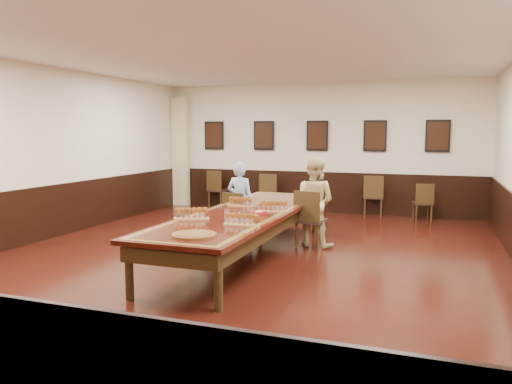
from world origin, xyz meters
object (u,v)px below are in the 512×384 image
at_px(spare_chair_b, 270,192).
at_px(person_woman, 314,202).
at_px(carved_platter, 194,235).
at_px(person_man, 240,201).
at_px(spare_chair_a, 219,189).
at_px(spare_chair_c, 373,196).
at_px(conference_table, 245,220).
at_px(chair_woman, 311,219).
at_px(spare_chair_d, 423,202).
at_px(chair_man, 238,216).

bearing_deg(spare_chair_b, person_woman, 117.03).
bearing_deg(carved_platter, person_man, 102.20).
bearing_deg(person_woman, spare_chair_a, -37.83).
bearing_deg(person_woman, carved_platter, 86.28).
relative_size(spare_chair_a, spare_chair_b, 1.02).
xyz_separation_m(person_woman, carved_platter, (-0.70, -3.19, -0.01)).
bearing_deg(person_man, person_woman, -174.88).
distance_m(spare_chair_a, carved_platter, 7.35).
bearing_deg(spare_chair_b, spare_chair_c, -178.47).
relative_size(spare_chair_c, carved_platter, 1.53).
xyz_separation_m(spare_chair_a, conference_table, (2.63, -4.83, 0.12)).
distance_m(chair_woman, spare_chair_d, 3.84).
bearing_deg(spare_chair_a, chair_man, 129.00).
height_order(chair_woman, person_woman, person_woman).
relative_size(person_man, person_woman, 0.93).
xyz_separation_m(spare_chair_b, conference_table, (1.11, -4.62, 0.13)).
bearing_deg(spare_chair_d, spare_chair_c, -26.87).
distance_m(spare_chair_a, spare_chair_c, 4.04).
height_order(person_man, carved_platter, person_man).
bearing_deg(chair_man, person_woman, -170.97).
bearing_deg(spare_chair_c, person_woman, 73.68).
xyz_separation_m(spare_chair_b, spare_chair_d, (3.66, -0.09, -0.05)).
height_order(chair_man, chair_woman, chair_woman).
distance_m(chair_woman, spare_chair_a, 5.06).
xyz_separation_m(spare_chair_a, spare_chair_b, (1.52, -0.21, -0.01)).
relative_size(chair_woman, spare_chair_b, 1.04).
distance_m(chair_woman, spare_chair_b, 4.00).
distance_m(spare_chair_d, conference_table, 5.20).
xyz_separation_m(spare_chair_b, person_man, (0.53, -3.36, 0.25)).
bearing_deg(carved_platter, spare_chair_a, 111.97).
height_order(person_woman, carved_platter, person_woman).
distance_m(spare_chair_a, spare_chair_d, 5.18).
distance_m(chair_man, spare_chair_d, 4.60).
xyz_separation_m(spare_chair_a, spare_chair_c, (4.04, -0.03, -0.00)).
bearing_deg(spare_chair_a, spare_chair_b, -177.89).
height_order(spare_chair_a, person_man, person_man).
distance_m(chair_man, spare_chair_b, 3.49).
bearing_deg(spare_chair_c, spare_chair_d, 160.15).
relative_size(chair_woman, spare_chair_d, 1.17).
relative_size(chair_man, person_woman, 0.58).
relative_size(chair_man, carved_platter, 1.43).
bearing_deg(chair_woman, spare_chair_a, -38.78).
relative_size(person_man, carved_platter, 2.28).
height_order(person_man, conference_table, person_man).
height_order(spare_chair_c, person_woman, person_woman).
bearing_deg(person_woman, spare_chair_c, -90.96).
xyz_separation_m(chair_woman, spare_chair_c, (0.62, 3.69, -0.01)).
bearing_deg(conference_table, person_woman, 56.15).
xyz_separation_m(chair_woman, conference_table, (-0.80, -1.11, 0.11)).
height_order(spare_chair_b, person_woman, person_woman).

